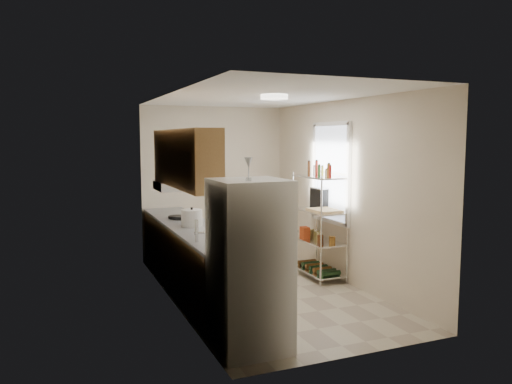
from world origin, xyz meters
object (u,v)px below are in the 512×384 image
refrigerator (250,265)px  rice_cooker (192,218)px  espresso_machine (320,197)px  frying_pan_large (177,217)px  cutting_board (325,210)px

refrigerator → rice_cooker: refrigerator is taller
rice_cooker → espresso_machine: (2.06, 0.24, 0.15)m
refrigerator → frying_pan_large: refrigerator is taller
rice_cooker → frying_pan_large: size_ratio=1.16×
rice_cooker → cutting_board: bearing=-3.9°
refrigerator → cutting_board: (1.88, 1.81, 0.19)m
frying_pan_large → cutting_board: 2.14m
espresso_machine → refrigerator: bearing=-139.9°
refrigerator → frying_pan_large: (-0.08, 2.65, 0.09)m
cutting_board → espresso_machine: 0.42m
rice_cooker → cutting_board: rice_cooker is taller
frying_pan_large → cutting_board: (1.97, -0.85, 0.11)m
espresso_machine → cutting_board: bearing=-116.5°
refrigerator → rice_cooker: bearing=91.4°
cutting_board → espresso_machine: bearing=70.7°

